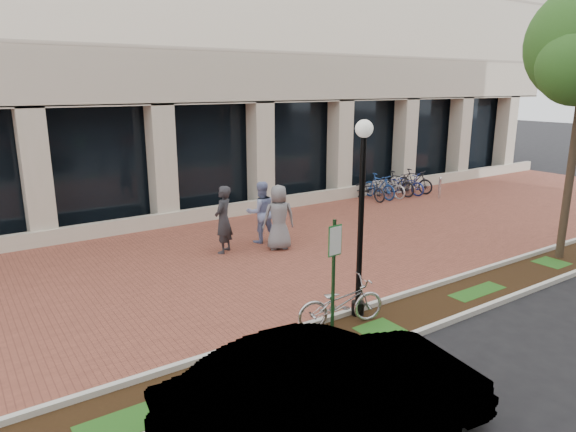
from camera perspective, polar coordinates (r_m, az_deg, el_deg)
ground at (r=15.53m, az=0.10°, el=-3.71°), size 120.00×120.00×0.00m
brick_plaza at (r=15.53m, az=0.10°, el=-3.69°), size 40.00×9.00×0.01m
planting_strip at (r=11.86m, az=14.77°, el=-10.09°), size 40.00×1.50×0.01m
curb_plaza_side at (r=12.29m, az=12.14°, el=-8.75°), size 40.00×0.12×0.12m
curb_street_side at (r=11.41m, az=17.65°, el=-11.00°), size 40.00×0.12×0.12m
parking_sign at (r=10.09m, az=5.15°, el=-4.99°), size 0.34×0.07×2.32m
lamppost at (r=10.61m, az=8.14°, el=0.79°), size 0.36×0.36×4.16m
locked_bicycle at (r=10.68m, az=5.90°, el=-9.56°), size 2.01×1.07×1.00m
pedestrian_left at (r=15.08m, az=-7.19°, el=-0.41°), size 0.87×0.83×2.01m
pedestrian_mid at (r=16.01m, az=-3.02°, el=0.44°), size 1.06×0.89×1.94m
pedestrian_right at (r=15.29m, az=-1.03°, el=-0.16°), size 1.12×0.91×1.97m
bollard at (r=23.25m, az=16.51°, el=3.03°), size 0.12×0.12×0.95m
bike_rack_cluster at (r=23.20m, az=11.53°, el=3.39°), size 3.56×1.97×1.09m
sedan_near_curb at (r=7.31m, az=4.65°, el=-19.40°), size 4.79×2.21×1.52m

